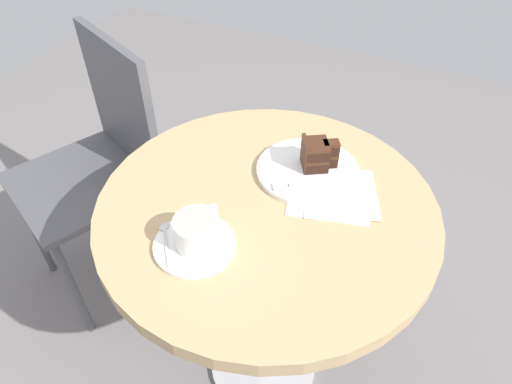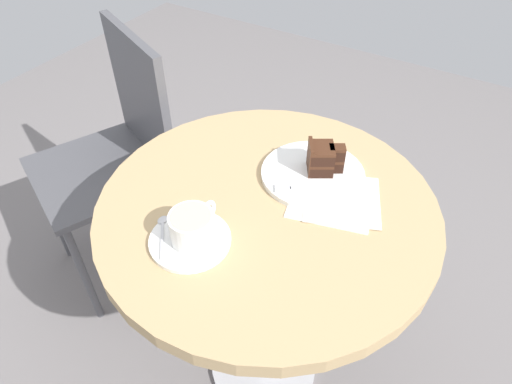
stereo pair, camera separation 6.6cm
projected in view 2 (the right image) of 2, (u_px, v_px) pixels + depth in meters
The scene contains 10 objects.
ground_plane at pixel (264, 366), 1.42m from camera, with size 4.40×4.40×0.01m, color slate.
cafe_table at pixel (266, 241), 1.02m from camera, with size 0.71×0.71×0.70m.
saucer at pixel (190, 240), 0.86m from camera, with size 0.16×0.16×0.01m.
coffee_cup at pixel (193, 227), 0.84m from camera, with size 0.11×0.08×0.06m.
teaspoon at pixel (162, 231), 0.87m from camera, with size 0.09×0.07×0.00m.
cake_plate at pixel (313, 174), 1.00m from camera, with size 0.23×0.23×0.01m.
cake_slice at pixel (323, 158), 0.98m from camera, with size 0.08×0.09×0.07m.
fork at pixel (299, 189), 0.95m from camera, with size 0.08×0.13×0.00m.
napkin at pixel (337, 198), 0.95m from camera, with size 0.21×0.22×0.00m.
cafe_chair at pixel (120, 146), 1.40m from camera, with size 0.50×0.50×0.85m.
Camera 2 is at (-0.59, -0.33, 1.36)m, focal length 32.00 mm.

